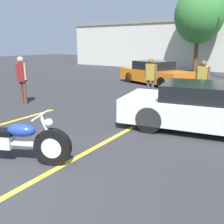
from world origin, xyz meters
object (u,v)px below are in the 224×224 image
at_px(spectator_near_motorcycle, 202,79).
at_px(spectator_by_show_car, 151,76).
at_px(parked_car_left_row, 155,73).
at_px(show_car_hood_open, 210,107).
at_px(tree_background, 199,15).
at_px(spectator_midground, 22,76).
at_px(motorcycle, 10,141).

relative_size(spectator_near_motorcycle, spectator_by_show_car, 0.97).
bearing_deg(parked_car_left_row, spectator_near_motorcycle, -23.57).
distance_m(parked_car_left_row, spectator_near_motorcycle, 5.01).
bearing_deg(show_car_hood_open, parked_car_left_row, 113.86).
bearing_deg(spectator_by_show_car, show_car_hood_open, -40.78).
height_order(parked_car_left_row, spectator_near_motorcycle, spectator_near_motorcycle).
relative_size(show_car_hood_open, parked_car_left_row, 1.04).
height_order(tree_background, spectator_by_show_car, tree_background).
bearing_deg(spectator_by_show_car, spectator_midground, -138.38).
distance_m(motorcycle, spectator_by_show_car, 6.67).
bearing_deg(spectator_midground, spectator_by_show_car, 41.62).
distance_m(show_car_hood_open, spectator_midground, 6.76).
relative_size(parked_car_left_row, spectator_midground, 2.59).
bearing_deg(parked_car_left_row, motorcycle, -59.16).
distance_m(tree_background, spectator_near_motorcycle, 11.81).
xyz_separation_m(parked_car_left_row, spectator_midground, (-2.14, -7.35, 0.46)).
bearing_deg(parked_car_left_row, spectator_midground, -84.92).
distance_m(parked_car_left_row, spectator_by_show_car, 4.34).
bearing_deg(spectator_midground, motorcycle, -39.99).
height_order(tree_background, motorcycle, tree_background).
height_order(motorcycle, parked_car_left_row, parked_car_left_row).
bearing_deg(spectator_near_motorcycle, motorcycle, -103.87).
bearing_deg(parked_car_left_row, show_car_hood_open, -33.81).
bearing_deg(motorcycle, tree_background, 70.46).
height_order(tree_background, spectator_near_motorcycle, tree_background).
distance_m(parked_car_left_row, spectator_midground, 7.67).
bearing_deg(spectator_by_show_car, parked_car_left_row, 112.03).
height_order(parked_car_left_row, spectator_by_show_car, spectator_by_show_car).
relative_size(tree_background, spectator_midground, 3.65).
bearing_deg(show_car_hood_open, spectator_near_motorcycle, 97.58).
relative_size(motorcycle, spectator_midground, 1.28).
bearing_deg(show_car_hood_open, spectator_midground, 175.98).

